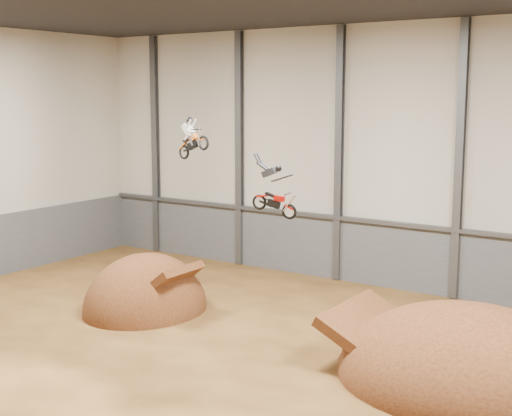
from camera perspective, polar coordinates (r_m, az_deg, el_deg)
The scene contains 12 objects.
floor at distance 26.79m, azimuth -2.06°, elevation -13.53°, with size 40.00×40.00×0.00m, color #4B2E14.
back_wall at distance 38.04m, azimuth 11.28°, elevation 3.94°, with size 40.00×0.10×14.00m, color beige.
lower_band_back at distance 38.76m, azimuth 10.98°, elevation -3.82°, with size 39.80×0.18×3.50m, color #515458.
steel_rail at distance 38.27m, azimuth 10.97°, elevation -1.23°, with size 39.80×0.35×0.20m, color #47494F.
steel_column_0 at distance 46.86m, azimuth -8.04°, elevation 4.97°, with size 0.40×0.36×13.90m, color #47494F.
steel_column_1 at distance 42.71m, azimuth -1.34°, elevation 4.66°, with size 0.40×0.36×13.90m, color #47494F.
steel_column_2 at distance 39.26m, azimuth 6.66°, elevation 4.21°, with size 0.40×0.36×13.90m, color #47494F.
steel_column_3 at distance 36.71m, azimuth 15.97°, elevation 3.58°, with size 0.40×0.36×13.90m, color #47494F.
takeoff_ramp at distance 35.09m, azimuth -8.81°, elevation -8.09°, with size 5.54×6.40×5.54m, color #3C1E0F.
landing_ramp at distance 27.68m, azimuth 16.50°, elevation -13.15°, with size 9.61×8.50×5.55m, color #3C1E0F.
fmx_rider_a at distance 31.76m, azimuth -4.89°, elevation 5.94°, with size 2.03×0.77×1.83m, color #D2621F, non-canonical shape.
fmx_rider_b at distance 27.00m, azimuth 1.35°, elevation 1.73°, with size 2.47×0.71×2.12m, color #B80803, non-canonical shape.
Camera 1 is at (14.55, -19.99, 10.31)m, focal length 50.00 mm.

